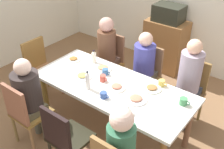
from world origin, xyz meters
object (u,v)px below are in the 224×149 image
object	(u,v)px
plate_3	(152,88)
cup_3	(105,72)
microwave	(169,13)
chair_5	(189,89)
person_3	(122,149)
plate_2	(136,99)
chair_4	(146,73)
plate_4	(103,68)
person_1	(29,94)
chair_0	(40,65)
cup_0	(125,109)
plate_1	(73,59)
person_4	(144,64)
bottle_0	(88,81)
chair_2	(110,59)
cup_4	(184,101)
side_cabinet	(165,45)
cup_2	(162,83)
person_5	(189,77)
chair_6	(65,137)
chair_1	(25,112)
cup_5	(103,78)
bottle_1	(94,57)
plate_5	(117,87)
plate_0	(83,76)
person_2	(106,49)
cup_1	(104,95)
dining_table	(112,90)

from	to	relation	value
plate_3	cup_3	distance (m)	0.64
microwave	chair_5	bearing A→B (deg)	-49.28
person_3	plate_2	size ratio (longest dim) A/B	4.61
chair_4	cup_3	bearing A→B (deg)	-107.68
chair_4	plate_4	size ratio (longest dim) A/B	3.71
person_1	plate_3	world-z (taller)	person_1
chair_0	cup_0	xyz separation A→B (m)	(1.80, -0.31, 0.27)
plate_1	plate_4	xyz separation A→B (m)	(0.48, 0.06, 0.00)
person_4	bottle_0	xyz separation A→B (m)	(-0.18, -0.95, 0.15)
chair_4	plate_4	world-z (taller)	chair_4
chair_2	cup_4	distance (m)	1.65
side_cabinet	plate_1	bearing A→B (deg)	-107.14
cup_2	chair_0	bearing A→B (deg)	-169.30
bottle_0	person_5	bearing A→B (deg)	48.29
chair_6	plate_1	distance (m)	1.28
chair_1	cup_5	xyz separation A→B (m)	(0.52, 0.81, 0.26)
chair_2	chair_5	size ratio (longest dim) A/B	1.00
chair_2	plate_1	world-z (taller)	chair_2
plate_1	bottle_1	distance (m)	0.31
plate_1	person_3	bearing A→B (deg)	-30.77
plate_5	cup_4	world-z (taller)	cup_4
plate_0	bottle_1	world-z (taller)	bottle_1
plate_3	bottle_0	xyz separation A→B (m)	(-0.60, -0.45, 0.10)
person_3	bottle_1	bearing A→B (deg)	140.01
cup_3	cup_5	size ratio (longest dim) A/B	1.00
chair_2	person_3	world-z (taller)	person_3
person_2	plate_0	distance (m)	0.84
plate_1	person_4	bearing A→B (deg)	34.84
chair_0	person_5	xyz separation A→B (m)	(2.04, 0.72, 0.23)
chair_4	plate_5	xyz separation A→B (m)	(0.08, -0.82, 0.24)
person_1	cup_4	size ratio (longest dim) A/B	9.71
plate_1	microwave	distance (m)	1.84
plate_2	side_cabinet	distance (m)	2.09
microwave	person_5	bearing A→B (deg)	-51.54
person_3	side_cabinet	distance (m)	2.79
cup_3	bottle_1	bearing A→B (deg)	154.65
plate_1	cup_5	xyz separation A→B (m)	(0.66, -0.16, 0.03)
cup_0	cup_3	size ratio (longest dim) A/B	1.07
person_4	plate_4	distance (m)	0.59
cup_4	person_5	bearing A→B (deg)	107.93
person_1	person_2	xyz separation A→B (m)	(0.00, 1.44, 0.02)
chair_2	plate_5	xyz separation A→B (m)	(0.74, -0.82, 0.24)
person_3	cup_1	world-z (taller)	person_3
dining_table	person_4	bearing A→B (deg)	90.00
dining_table	person_3	bearing A→B (deg)	-47.11
chair_0	chair_6	world-z (taller)	same
person_2	cup_0	bearing A→B (deg)	-43.54
person_1	plate_3	xyz separation A→B (m)	(1.09, 0.94, 0.04)
person_3	chair_4	size ratio (longest dim) A/B	1.30
chair_4	cup_4	bearing A→B (deg)	-36.83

